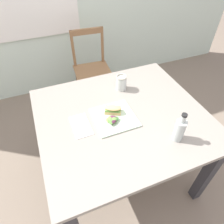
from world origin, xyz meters
TOP-DOWN VIEW (x-y plane):
  - ground_plane at (0.00, 0.00)m, footprint 9.52×9.52m
  - dining_table at (0.02, 0.17)m, footprint 1.15×1.04m
  - chair_wooden_far at (0.12, 1.25)m, footprint 0.43×0.43m
  - plate_lunch at (-0.05, 0.17)m, footprint 0.28×0.28m
  - sandwich_half_front at (-0.04, 0.21)m, footprint 0.13×0.11m
  - salad_mixed_greens at (-0.07, 0.13)m, footprint 0.10×0.10m
  - napkin_folded at (-0.28, 0.18)m, footprint 0.12×0.21m
  - fork_on_napkin at (-0.28, 0.20)m, footprint 0.03×0.19m
  - bottle_cold_brew at (0.25, -0.14)m, footprint 0.07×0.07m
  - mason_jar_iced_tea at (0.13, 0.45)m, footprint 0.08×0.08m

SIDE VIEW (x-z plane):
  - ground_plane at x=0.00m, z-range 0.00..0.00m
  - chair_wooden_far at x=0.12m, z-range 0.01..0.88m
  - dining_table at x=0.02m, z-range 0.25..0.99m
  - napkin_folded at x=-0.28m, z-range 0.74..0.74m
  - plate_lunch at x=-0.05m, z-range 0.74..0.75m
  - fork_on_napkin at x=-0.28m, z-range 0.74..0.75m
  - salad_mixed_greens at x=-0.07m, z-range 0.75..0.78m
  - sandwich_half_front at x=-0.04m, z-range 0.75..0.81m
  - mason_jar_iced_tea at x=0.13m, z-range 0.73..0.85m
  - bottle_cold_brew at x=0.25m, z-range 0.71..0.92m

